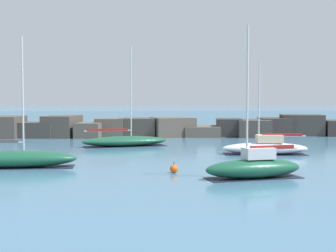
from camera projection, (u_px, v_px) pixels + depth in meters
open_sea_beyond at (143, 117)px, 116.00m from camera, size 400.00×116.00×0.01m
breakwater_jetty at (158, 128)px, 56.32m from camera, size 66.16×7.28×2.56m
sailboat_moored_0 at (265, 147)px, 38.30m from camera, size 7.17×2.86×7.54m
sailboat_moored_1 at (14, 159)px, 30.86m from camera, size 8.17×2.10×8.64m
sailboat_moored_3 at (254, 167)px, 26.83m from camera, size 6.09×2.85×8.70m
sailboat_moored_5 at (125, 141)px, 44.79m from camera, size 8.54×4.03×9.62m
mooring_buoy_orange_near at (174, 169)px, 28.74m from camera, size 0.50×0.50×0.70m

